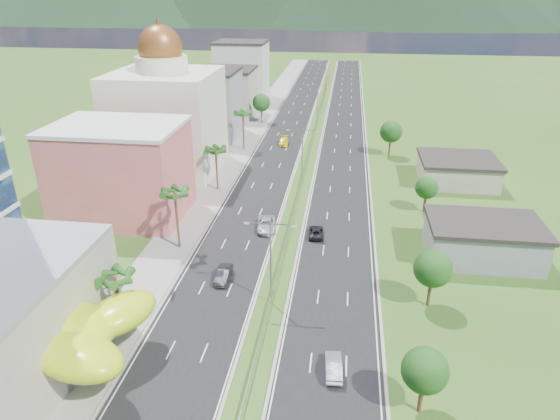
% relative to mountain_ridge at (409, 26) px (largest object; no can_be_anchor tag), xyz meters
% --- Properties ---
extents(ground, '(500.00, 500.00, 0.00)m').
position_rel_mountain_ridge_xyz_m(ground, '(-60.00, -450.00, 0.00)').
color(ground, '#2D5119').
rests_on(ground, ground).
extents(road_left, '(11.00, 260.00, 0.04)m').
position_rel_mountain_ridge_xyz_m(road_left, '(-67.50, -360.00, 0.02)').
color(road_left, black).
rests_on(road_left, ground).
extents(road_right, '(11.00, 260.00, 0.04)m').
position_rel_mountain_ridge_xyz_m(road_right, '(-52.50, -360.00, 0.02)').
color(road_right, black).
rests_on(road_right, ground).
extents(sidewalk_left, '(7.00, 260.00, 0.12)m').
position_rel_mountain_ridge_xyz_m(sidewalk_left, '(-77.00, -360.00, 0.06)').
color(sidewalk_left, gray).
rests_on(sidewalk_left, ground).
extents(median_guardrail, '(0.10, 216.06, 0.76)m').
position_rel_mountain_ridge_xyz_m(median_guardrail, '(-60.00, -378.01, 0.62)').
color(median_guardrail, gray).
rests_on(median_guardrail, ground).
extents(streetlight_median_b, '(6.04, 0.25, 11.00)m').
position_rel_mountain_ridge_xyz_m(streetlight_median_b, '(-60.00, -440.00, 6.75)').
color(streetlight_median_b, gray).
rests_on(streetlight_median_b, ground).
extents(streetlight_median_c, '(6.04, 0.25, 11.00)m').
position_rel_mountain_ridge_xyz_m(streetlight_median_c, '(-60.00, -400.00, 6.75)').
color(streetlight_median_c, gray).
rests_on(streetlight_median_c, ground).
extents(streetlight_median_d, '(6.04, 0.25, 11.00)m').
position_rel_mountain_ridge_xyz_m(streetlight_median_d, '(-60.00, -355.00, 6.75)').
color(streetlight_median_d, gray).
rests_on(streetlight_median_d, ground).
extents(streetlight_median_e, '(6.04, 0.25, 11.00)m').
position_rel_mountain_ridge_xyz_m(streetlight_median_e, '(-60.00, -310.00, 6.75)').
color(streetlight_median_e, gray).
rests_on(streetlight_median_e, ground).
extents(lime_canopy, '(18.00, 15.00, 7.40)m').
position_rel_mountain_ridge_xyz_m(lime_canopy, '(-80.00, -454.00, 4.99)').
color(lime_canopy, '#BDE216').
rests_on(lime_canopy, ground).
extents(pink_shophouse, '(20.00, 15.00, 15.00)m').
position_rel_mountain_ridge_xyz_m(pink_shophouse, '(-88.00, -418.00, 7.50)').
color(pink_shophouse, '#D6585E').
rests_on(pink_shophouse, ground).
extents(domed_building, '(20.00, 20.00, 28.70)m').
position_rel_mountain_ridge_xyz_m(domed_building, '(-88.00, -395.00, 11.35)').
color(domed_building, beige).
rests_on(domed_building, ground).
extents(midrise_grey, '(16.00, 15.00, 16.00)m').
position_rel_mountain_ridge_xyz_m(midrise_grey, '(-87.00, -370.00, 8.00)').
color(midrise_grey, gray).
rests_on(midrise_grey, ground).
extents(midrise_beige, '(16.00, 15.00, 13.00)m').
position_rel_mountain_ridge_xyz_m(midrise_beige, '(-87.00, -348.00, 6.50)').
color(midrise_beige, '#A59A88').
rests_on(midrise_beige, ground).
extents(midrise_white, '(16.00, 15.00, 18.00)m').
position_rel_mountain_ridge_xyz_m(midrise_white, '(-87.00, -325.00, 9.00)').
color(midrise_white, silver).
rests_on(midrise_white, ground).
extents(shed_near, '(15.00, 10.00, 5.00)m').
position_rel_mountain_ridge_xyz_m(shed_near, '(-32.00, -425.00, 2.50)').
color(shed_near, gray).
rests_on(shed_near, ground).
extents(shed_far, '(14.00, 12.00, 4.40)m').
position_rel_mountain_ridge_xyz_m(shed_far, '(-30.00, -395.00, 2.20)').
color(shed_far, '#A59A88').
rests_on(shed_far, ground).
extents(palm_tree_b, '(3.60, 3.60, 8.10)m').
position_rel_mountain_ridge_xyz_m(palm_tree_b, '(-75.50, -448.00, 7.06)').
color(palm_tree_b, '#47301C').
rests_on(palm_tree_b, ground).
extents(palm_tree_c, '(3.60, 3.60, 9.60)m').
position_rel_mountain_ridge_xyz_m(palm_tree_c, '(-75.50, -428.00, 8.50)').
color(palm_tree_c, '#47301C').
rests_on(palm_tree_c, ground).
extents(palm_tree_d, '(3.60, 3.60, 8.60)m').
position_rel_mountain_ridge_xyz_m(palm_tree_d, '(-75.50, -405.00, 7.54)').
color(palm_tree_d, '#47301C').
rests_on(palm_tree_d, ground).
extents(palm_tree_e, '(3.60, 3.60, 9.40)m').
position_rel_mountain_ridge_xyz_m(palm_tree_e, '(-75.50, -380.00, 8.31)').
color(palm_tree_e, '#47301C').
rests_on(palm_tree_e, ground).
extents(leafy_tree_lfar, '(4.90, 4.90, 8.05)m').
position_rel_mountain_ridge_xyz_m(leafy_tree_lfar, '(-75.50, -355.00, 5.58)').
color(leafy_tree_lfar, '#47301C').
rests_on(leafy_tree_lfar, ground).
extents(leafy_tree_ra, '(4.20, 4.20, 6.90)m').
position_rel_mountain_ridge_xyz_m(leafy_tree_ra, '(-44.00, -455.00, 4.78)').
color(leafy_tree_ra, '#47301C').
rests_on(leafy_tree_ra, ground).
extents(leafy_tree_rb, '(4.55, 4.55, 7.47)m').
position_rel_mountain_ridge_xyz_m(leafy_tree_rb, '(-41.00, -438.00, 5.18)').
color(leafy_tree_rb, '#47301C').
rests_on(leafy_tree_rb, ground).
extents(leafy_tree_rc, '(3.85, 3.85, 6.33)m').
position_rel_mountain_ridge_xyz_m(leafy_tree_rc, '(-38.00, -410.00, 4.37)').
color(leafy_tree_rc, '#47301C').
rests_on(leafy_tree_rc, ground).
extents(leafy_tree_rd, '(4.90, 4.90, 8.05)m').
position_rel_mountain_ridge_xyz_m(leafy_tree_rd, '(-42.00, -380.00, 5.58)').
color(leafy_tree_rd, '#47301C').
rests_on(leafy_tree_rd, ground).
extents(mountain_ridge, '(860.00, 140.00, 90.00)m').
position_rel_mountain_ridge_xyz_m(mountain_ridge, '(0.00, 0.00, 0.00)').
color(mountain_ridge, black).
rests_on(mountain_ridge, ground).
extents(car_dark_left, '(1.74, 4.82, 1.58)m').
position_rel_mountain_ridge_xyz_m(car_dark_left, '(-66.97, -435.72, 0.83)').
color(car_dark_left, black).
rests_on(car_dark_left, road_left).
extents(car_silver_mid_left, '(3.52, 6.27, 1.65)m').
position_rel_mountain_ridge_xyz_m(car_silver_mid_left, '(-63.71, -420.39, 0.87)').
color(car_silver_mid_left, '#B4B7BD').
rests_on(car_silver_mid_left, road_left).
extents(car_yellow_far_left, '(2.49, 5.56, 1.58)m').
position_rel_mountain_ridge_xyz_m(car_yellow_far_left, '(-66.71, -374.73, 0.83)').
color(car_yellow_far_left, yellow).
rests_on(car_yellow_far_left, road_left).
extents(car_silver_right, '(1.94, 4.73, 1.52)m').
position_rel_mountain_ridge_xyz_m(car_silver_right, '(-51.96, -451.06, 0.80)').
color(car_silver_right, '#B8BBC1').
rests_on(car_silver_right, road_right).
extents(car_dark_far_right, '(2.52, 4.91, 1.33)m').
position_rel_mountain_ridge_xyz_m(car_dark_far_right, '(-55.71, -421.53, 0.70)').
color(car_dark_far_right, black).
rests_on(car_dark_far_right, road_right).
extents(motorcycle, '(0.74, 1.83, 1.14)m').
position_rel_mountain_ridge_xyz_m(motorcycle, '(-72.30, -440.48, 0.61)').
color(motorcycle, black).
rests_on(motorcycle, road_left).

